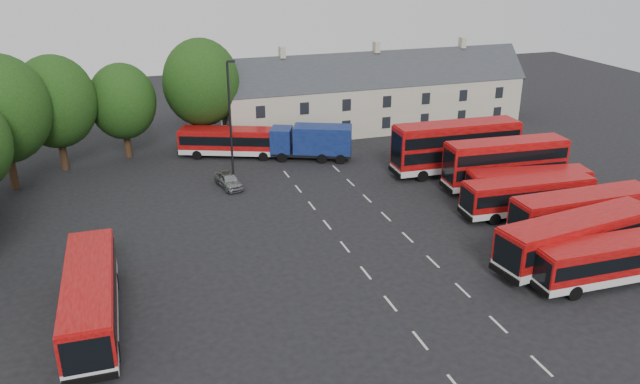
# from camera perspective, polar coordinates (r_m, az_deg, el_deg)

# --- Properties ---
(ground) EXTENTS (140.00, 140.00, 0.00)m
(ground) POSITION_cam_1_polar(r_m,az_deg,el_deg) (43.64, 3.21, -6.17)
(ground) COLOR black
(ground) RESTS_ON ground
(lane_markings) EXTENTS (5.15, 33.80, 0.01)m
(lane_markings) POSITION_cam_1_polar(r_m,az_deg,el_deg) (46.14, 5.21, -4.58)
(lane_markings) COLOR beige
(lane_markings) RESTS_ON ground
(treeline) EXTENTS (29.92, 32.59, 12.01)m
(treeline) POSITION_cam_1_polar(r_m,az_deg,el_deg) (57.20, -24.20, 5.98)
(treeline) COLOR black
(treeline) RESTS_ON ground
(terrace_houses) EXTENTS (35.70, 7.13, 10.06)m
(terrace_houses) POSITION_cam_1_polar(r_m,az_deg,el_deg) (73.51, 5.02, 8.73)
(terrace_houses) COLOR beige
(terrace_houses) RESTS_ON ground
(bus_row_a) EXTENTS (10.78, 2.69, 3.04)m
(bus_row_a) POSITION_cam_1_polar(r_m,az_deg,el_deg) (44.03, 25.14, -5.46)
(bus_row_a) COLOR silver
(bus_row_a) RESTS_ON ground
(bus_row_b) EXTENTS (12.56, 4.38, 3.48)m
(bus_row_b) POSITION_cam_1_polar(r_m,az_deg,el_deg) (45.48, 22.54, -3.78)
(bus_row_b) COLOR silver
(bus_row_b) RESTS_ON ground
(bus_row_c) EXTENTS (11.45, 2.67, 3.24)m
(bus_row_c) POSITION_cam_1_polar(r_m,az_deg,el_deg) (50.51, 22.97, -1.49)
(bus_row_c) COLOR silver
(bus_row_c) RESTS_ON ground
(bus_row_d) EXTENTS (10.86, 3.08, 3.04)m
(bus_row_d) POSITION_cam_1_polar(r_m,az_deg,el_deg) (52.46, 18.47, -0.14)
(bus_row_d) COLOR silver
(bus_row_d) RESTS_ON ground
(bus_row_e) EXTENTS (10.48, 4.05, 2.89)m
(bus_row_e) POSITION_cam_1_polar(r_m,az_deg,el_deg) (54.96, 18.51, 0.75)
(bus_row_e) COLOR silver
(bus_row_e) RESTS_ON ground
(bus_dd_south) EXTENTS (11.07, 3.24, 4.48)m
(bus_dd_south) POSITION_cam_1_polar(r_m,az_deg,el_deg) (57.27, 16.58, 2.69)
(bus_dd_south) COLOR silver
(bus_dd_south) RESTS_ON ground
(bus_dd_north) EXTENTS (12.15, 3.25, 4.94)m
(bus_dd_north) POSITION_cam_1_polar(r_m,az_deg,el_deg) (59.98, 12.32, 4.23)
(bus_dd_north) COLOR silver
(bus_dd_north) RESTS_ON ground
(bus_west) EXTENTS (2.94, 11.91, 3.36)m
(bus_west) POSITION_cam_1_polar(r_m,az_deg,el_deg) (37.92, -20.26, -8.79)
(bus_west) COLOR silver
(bus_west) RESTS_ON ground
(bus_north) EXTENTS (10.68, 6.21, 2.99)m
(bus_north) POSITION_cam_1_polar(r_m,az_deg,el_deg) (64.16, -8.08, 4.73)
(bus_north) COLOR silver
(bus_north) RESTS_ON ground
(box_truck) EXTENTS (8.36, 5.51, 3.51)m
(box_truck) POSITION_cam_1_polar(r_m,az_deg,el_deg) (62.68, -0.69, 4.71)
(box_truck) COLOR black
(box_truck) RESTS_ON ground
(silver_car) EXTENTS (2.33, 4.16, 1.34)m
(silver_car) POSITION_cam_1_polar(r_m,az_deg,el_deg) (56.38, -8.35, 1.06)
(silver_car) COLOR #9B9DA2
(silver_car) RESTS_ON ground
(lamppost) EXTENTS (0.78, 0.42, 11.24)m
(lamppost) POSITION_cam_1_polar(r_m,az_deg,el_deg) (55.44, -8.18, 6.51)
(lamppost) COLOR black
(lamppost) RESTS_ON ground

